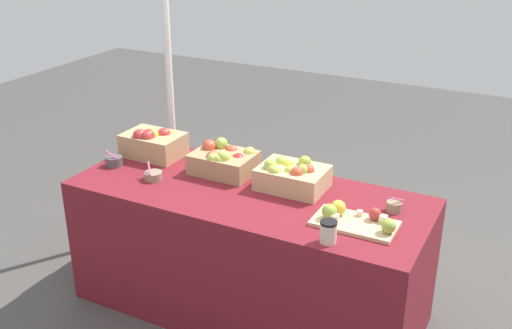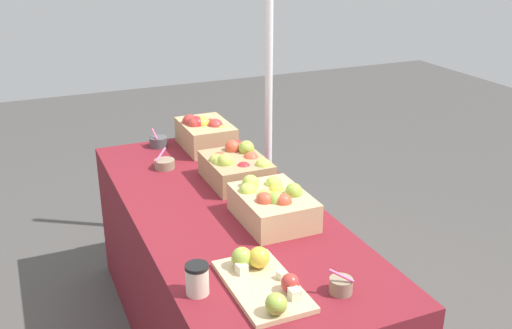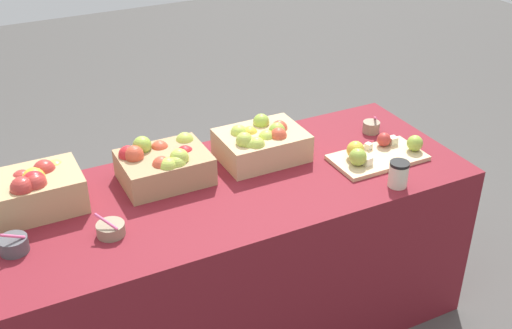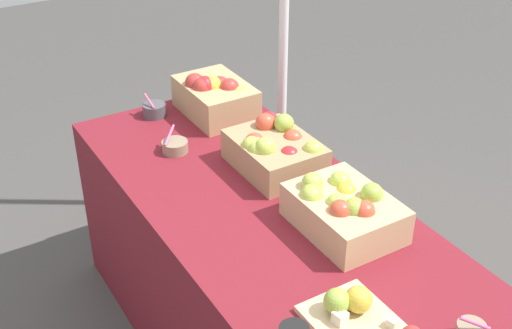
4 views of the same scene
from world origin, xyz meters
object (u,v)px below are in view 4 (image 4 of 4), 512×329
sample_bowl_far (154,110)px  tent_pole (284,16)px  apple_crate_right (342,209)px  sample_bowl_near (175,146)px  apple_crate_left (215,96)px  apple_crate_middle (275,149)px

sample_bowl_far → tent_pole: size_ratio=0.05×
apple_crate_right → sample_bowl_near: bearing=-161.0°
apple_crate_left → apple_crate_middle: bearing=-2.1°
sample_bowl_near → sample_bowl_far: size_ratio=1.03×
apple_crate_right → sample_bowl_far: apple_crate_right is taller
sample_bowl_near → sample_bowl_far: bearing=170.4°
sample_bowl_near → tent_pole: bearing=117.5°
apple_crate_middle → apple_crate_right: 0.43m
apple_crate_left → sample_bowl_near: apple_crate_left is taller
sample_bowl_near → tent_pole: (-0.38, 0.74, 0.27)m
sample_bowl_far → tent_pole: 0.74m
apple_crate_left → tent_pole: tent_pole is taller
apple_crate_middle → sample_bowl_near: apple_crate_middle is taller
apple_crate_left → sample_bowl_near: (0.20, -0.28, -0.06)m
apple_crate_middle → apple_crate_right: bearing=-2.4°
sample_bowl_far → apple_crate_left: bearing=62.7°
sample_bowl_near → sample_bowl_far: sample_bowl_far is taller
apple_crate_left → sample_bowl_far: 0.26m
apple_crate_left → sample_bowl_near: 0.35m
apple_crate_left → apple_crate_right: size_ratio=0.98×
apple_crate_left → tent_pole: (-0.19, 0.46, 0.21)m
sample_bowl_far → apple_crate_right: bearing=10.6°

